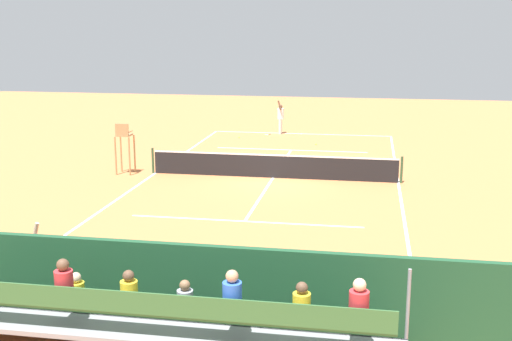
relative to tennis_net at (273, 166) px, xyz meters
name	(u,v)px	position (x,y,z in m)	size (l,w,h in m)	color
ground_plane	(273,178)	(0.00, 0.00, -0.50)	(60.00, 60.00, 0.00)	#D17542
court_line_markings	(273,178)	(0.00, -0.04, -0.50)	(10.10, 22.20, 0.01)	white
tennis_net	(273,166)	(0.00, 0.00, 0.00)	(10.30, 0.10, 1.07)	black
backdrop_wall	(168,291)	(0.00, 14.00, 0.50)	(18.00, 0.16, 2.00)	#1E4C2D
bleacher_stand	(147,325)	(-0.06, 15.39, 0.47)	(9.06, 2.40, 2.48)	gray
umpire_chair	(124,143)	(6.20, 0.33, 0.81)	(0.67, 0.67, 2.14)	#A88456
courtside_bench	(274,304)	(-2.00, 13.27, 0.06)	(1.80, 0.40, 0.93)	#234C2D
equipment_bag	(191,318)	(-0.29, 13.40, -0.32)	(0.90, 0.36, 0.36)	#334C8C
tennis_player	(281,116)	(1.20, -10.81, 0.51)	(0.40, 0.55, 1.93)	white
tennis_racket	(267,135)	(1.88, -10.19, -0.49)	(0.40, 0.58, 0.03)	black
tennis_ball_near	(316,144)	(-1.11, -7.67, -0.47)	(0.07, 0.07, 0.07)	#CCDB33
tennis_ball_far	(239,137)	(3.24, -9.02, -0.47)	(0.07, 0.07, 0.07)	#CCDB33
line_judge	(31,265)	(3.35, 13.20, 0.51)	(0.41, 0.55, 1.93)	#232328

